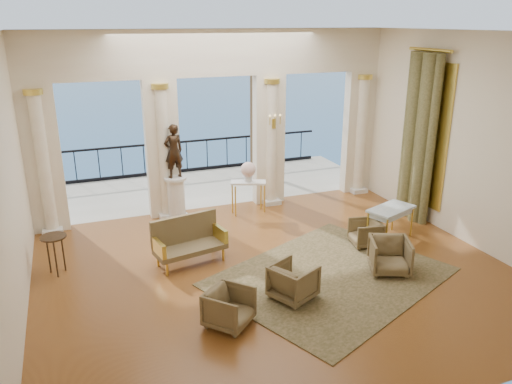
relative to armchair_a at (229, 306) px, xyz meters
name	(u,v)px	position (x,y,z in m)	size (l,w,h in m)	color
floor	(277,273)	(1.41, 1.34, -0.35)	(9.00, 9.00, 0.00)	#50260C
room_walls	(307,141)	(1.41, 0.22, 2.53)	(9.00, 9.00, 9.00)	white
arcade	(217,110)	(1.41, 5.16, 2.24)	(9.00, 0.56, 4.50)	beige
terrace	(200,187)	(1.41, 7.14, -0.40)	(10.00, 3.60, 0.10)	#A8A08D
balustrade	(187,159)	(1.41, 8.74, 0.06)	(9.00, 0.06, 1.03)	black
palm_tree	(253,41)	(3.41, 7.94, 3.75)	(2.00, 2.00, 4.50)	#4C3823
sea	(94,107)	(1.41, 61.34, -6.35)	(160.00, 160.00, 0.00)	#1F4F8E
curtain	(418,138)	(5.70, 2.84, 1.67)	(0.33, 1.40, 4.09)	#4A4927
window_frame	(425,134)	(5.88, 2.84, 1.75)	(0.04, 1.60, 3.40)	gold
wall_sconce	(274,123)	(2.81, 4.85, 1.88)	(0.30, 0.11, 0.33)	gold
rug	(331,276)	(2.31, 0.81, -0.34)	(4.19, 3.26, 0.02)	#333619
armchair_a	(229,306)	(0.00, 0.00, 0.00)	(0.67, 0.63, 0.69)	#43331E
armchair_b	(390,254)	(3.48, 0.59, 0.03)	(0.74, 0.69, 0.76)	#43331E
armchair_c	(366,232)	(3.72, 1.82, -0.03)	(0.61, 0.57, 0.63)	#43331E
armchair_d	(293,280)	(1.31, 0.37, 0.01)	(0.70, 0.65, 0.72)	#43331E
settee	(188,240)	(-0.07, 2.45, 0.13)	(1.53, 0.88, 0.95)	#43331E
game_table	(391,211)	(4.41, 1.91, 0.32)	(1.23, 0.94, 0.75)	#A2B9C8
pedestal	(176,199)	(0.21, 4.84, 0.17)	(0.59, 0.59, 1.08)	silver
statue	(174,151)	(0.21, 4.84, 1.38)	(0.48, 0.31, 1.30)	black
console_table	(248,187)	(2.01, 4.58, 0.35)	(0.94, 0.63, 0.84)	silver
urn	(248,171)	(2.01, 4.58, 0.78)	(0.38, 0.38, 0.51)	silver
side_table	(54,241)	(-2.59, 2.85, 0.34)	(0.49, 0.49, 0.79)	black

